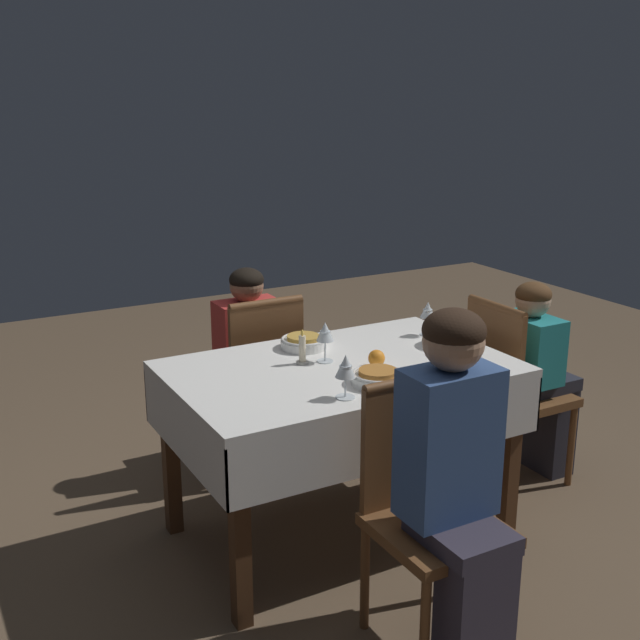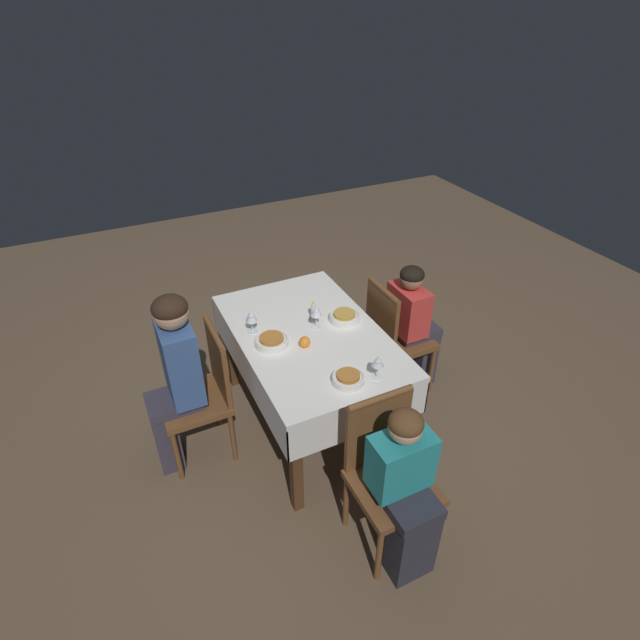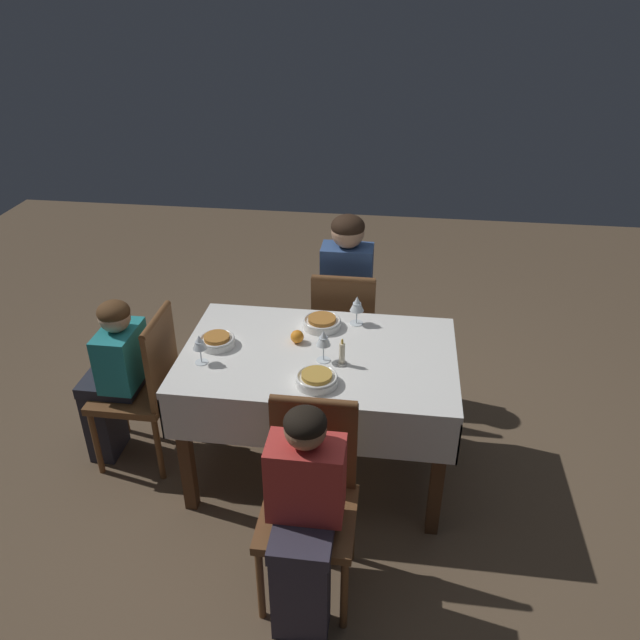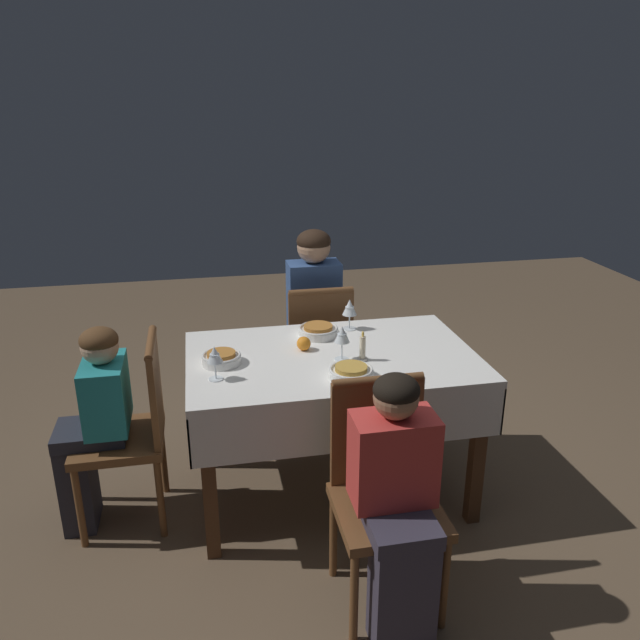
# 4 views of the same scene
# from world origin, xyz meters

# --- Properties ---
(ground_plane) EXTENTS (8.00, 8.00, 0.00)m
(ground_plane) POSITION_xyz_m (0.00, 0.00, 0.00)
(ground_plane) COLOR brown
(dining_table) EXTENTS (1.34, 0.85, 0.75)m
(dining_table) POSITION_xyz_m (0.00, 0.00, 0.65)
(dining_table) COLOR white
(dining_table) RESTS_ON ground_plane
(chair_north) EXTENTS (0.39, 0.40, 0.90)m
(chair_north) POSITION_xyz_m (0.06, 0.68, 0.49)
(chair_north) COLOR brown
(chair_north) RESTS_ON ground_plane
(chair_west) EXTENTS (0.40, 0.39, 0.90)m
(chair_west) POSITION_xyz_m (-0.92, -0.01, 0.49)
(chair_west) COLOR brown
(chair_west) RESTS_ON ground_plane
(chair_south) EXTENTS (0.39, 0.40, 0.90)m
(chair_south) POSITION_xyz_m (0.05, -0.68, 0.49)
(chair_south) COLOR brown
(chair_south) RESTS_ON ground_plane
(person_adult_denim) EXTENTS (0.30, 0.34, 1.17)m
(person_adult_denim) POSITION_xyz_m (0.06, 0.82, 0.67)
(person_adult_denim) COLOR #383342
(person_adult_denim) RESTS_ON ground_plane
(person_child_teal) EXTENTS (0.33, 0.30, 0.96)m
(person_child_teal) POSITION_xyz_m (-1.08, -0.01, 0.53)
(person_child_teal) COLOR #282833
(person_child_teal) RESTS_ON ground_plane
(person_child_red) EXTENTS (0.30, 0.33, 1.00)m
(person_child_red) POSITION_xyz_m (0.05, -0.84, 0.55)
(person_child_red) COLOR #383342
(person_child_red) RESTS_ON ground_plane
(bowl_north) EXTENTS (0.20, 0.20, 0.06)m
(bowl_north) POSITION_xyz_m (-0.02, 0.25, 0.78)
(bowl_north) COLOR white
(bowl_north) RESTS_ON dining_table
(wine_glass_north) EXTENTS (0.07, 0.07, 0.16)m
(wine_glass_north) POSITION_xyz_m (0.16, 0.31, 0.86)
(wine_glass_north) COLOR white
(wine_glass_north) RESTS_ON dining_table
(bowl_west) EXTENTS (0.18, 0.18, 0.06)m
(bowl_west) POSITION_xyz_m (-0.51, 0.00, 0.78)
(bowl_west) COLOR white
(bowl_west) RESTS_ON dining_table
(wine_glass_west) EXTENTS (0.07, 0.07, 0.15)m
(wine_glass_west) POSITION_xyz_m (-0.54, -0.16, 0.86)
(wine_glass_west) COLOR white
(wine_glass_west) RESTS_ON dining_table
(bowl_south) EXTENTS (0.19, 0.19, 0.06)m
(bowl_south) POSITION_xyz_m (0.03, -0.26, 0.78)
(bowl_south) COLOR white
(bowl_south) RESTS_ON dining_table
(wine_glass_south) EXTENTS (0.07, 0.07, 0.17)m
(wine_glass_south) POSITION_xyz_m (0.03, -0.07, 0.87)
(wine_glass_south) COLOR white
(wine_glass_south) RESTS_ON dining_table
(candle_centerpiece) EXTENTS (0.05, 0.05, 0.14)m
(candle_centerpiece) POSITION_xyz_m (0.12, -0.09, 0.80)
(candle_centerpiece) COLOR beige
(candle_centerpiece) RESTS_ON dining_table
(orange_fruit) EXTENTS (0.07, 0.07, 0.07)m
(orange_fruit) POSITION_xyz_m (-0.12, 0.08, 0.78)
(orange_fruit) COLOR orange
(orange_fruit) RESTS_ON dining_table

